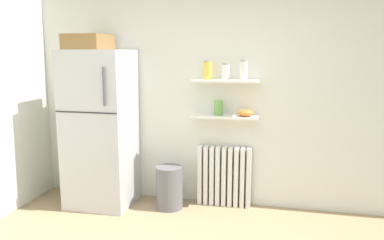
{
  "coord_description": "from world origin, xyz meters",
  "views": [
    {
      "loc": [
        0.66,
        -2.29,
        1.76
      ],
      "look_at": [
        -0.24,
        1.6,
        1.05
      ],
      "focal_mm": 35.88,
      "sensor_mm": 36.0,
      "label": 1
    }
  ],
  "objects_px": {
    "storage_jar_0": "(208,70)",
    "shelf_bowl": "(245,113)",
    "storage_jar_2": "(244,70)",
    "radiator": "(224,176)",
    "vase": "(218,108)",
    "refrigerator": "(100,126)",
    "trash_bin": "(169,187)",
    "storage_jar_1": "(225,71)"
  },
  "relations": [
    {
      "from": "refrigerator",
      "to": "trash_bin",
      "type": "distance_m",
      "value": 1.06
    },
    {
      "from": "storage_jar_0",
      "to": "storage_jar_1",
      "type": "distance_m",
      "value": 0.2
    },
    {
      "from": "refrigerator",
      "to": "shelf_bowl",
      "type": "height_order",
      "value": "refrigerator"
    },
    {
      "from": "storage_jar_1",
      "to": "refrigerator",
      "type": "bearing_deg",
      "value": -171.08
    },
    {
      "from": "storage_jar_0",
      "to": "vase",
      "type": "height_order",
      "value": "storage_jar_0"
    },
    {
      "from": "storage_jar_0",
      "to": "trash_bin",
      "type": "height_order",
      "value": "storage_jar_0"
    },
    {
      "from": "vase",
      "to": "storage_jar_1",
      "type": "bearing_deg",
      "value": 0.0
    },
    {
      "from": "vase",
      "to": "storage_jar_0",
      "type": "bearing_deg",
      "value": 180.0
    },
    {
      "from": "storage_jar_1",
      "to": "trash_bin",
      "type": "xyz_separation_m",
      "value": [
        -0.59,
        -0.19,
        -1.31
      ]
    },
    {
      "from": "radiator",
      "to": "vase",
      "type": "xyz_separation_m",
      "value": [
        -0.08,
        -0.03,
        0.8
      ]
    },
    {
      "from": "radiator",
      "to": "shelf_bowl",
      "type": "bearing_deg",
      "value": -7.55
    },
    {
      "from": "storage_jar_0",
      "to": "shelf_bowl",
      "type": "bearing_deg",
      "value": 0.0
    },
    {
      "from": "trash_bin",
      "to": "storage_jar_2",
      "type": "bearing_deg",
      "value": 13.74
    },
    {
      "from": "radiator",
      "to": "storage_jar_0",
      "type": "bearing_deg",
      "value": -171.38
    },
    {
      "from": "shelf_bowl",
      "to": "storage_jar_1",
      "type": "bearing_deg",
      "value": 180.0
    },
    {
      "from": "radiator",
      "to": "storage_jar_2",
      "type": "bearing_deg",
      "value": -8.62
    },
    {
      "from": "storage_jar_2",
      "to": "trash_bin",
      "type": "distance_m",
      "value": 1.56
    },
    {
      "from": "refrigerator",
      "to": "storage_jar_2",
      "type": "height_order",
      "value": "refrigerator"
    },
    {
      "from": "storage_jar_2",
      "to": "shelf_bowl",
      "type": "bearing_deg",
      "value": 0.0
    },
    {
      "from": "vase",
      "to": "shelf_bowl",
      "type": "xyz_separation_m",
      "value": [
        0.3,
        0.0,
        -0.05
      ]
    },
    {
      "from": "storage_jar_1",
      "to": "vase",
      "type": "distance_m",
      "value": 0.41
    },
    {
      "from": "radiator",
      "to": "vase",
      "type": "bearing_deg",
      "value": -158.37
    },
    {
      "from": "refrigerator",
      "to": "trash_bin",
      "type": "height_order",
      "value": "refrigerator"
    },
    {
      "from": "radiator",
      "to": "storage_jar_1",
      "type": "xyz_separation_m",
      "value": [
        0.0,
        -0.03,
        1.2
      ]
    },
    {
      "from": "storage_jar_1",
      "to": "storage_jar_2",
      "type": "height_order",
      "value": "storage_jar_2"
    },
    {
      "from": "trash_bin",
      "to": "vase",
      "type": "bearing_deg",
      "value": 20.49
    },
    {
      "from": "refrigerator",
      "to": "shelf_bowl",
      "type": "relative_size",
      "value": 11.44
    },
    {
      "from": "refrigerator",
      "to": "storage_jar_0",
      "type": "relative_size",
      "value": 9.33
    },
    {
      "from": "storage_jar_0",
      "to": "storage_jar_1",
      "type": "relative_size",
      "value": 1.15
    },
    {
      "from": "storage_jar_0",
      "to": "storage_jar_1",
      "type": "height_order",
      "value": "storage_jar_0"
    },
    {
      "from": "trash_bin",
      "to": "refrigerator",
      "type": "bearing_deg",
      "value": -178.13
    },
    {
      "from": "storage_jar_0",
      "to": "trash_bin",
      "type": "xyz_separation_m",
      "value": [
        -0.4,
        -0.19,
        -1.32
      ]
    },
    {
      "from": "refrigerator",
      "to": "storage_jar_2",
      "type": "bearing_deg",
      "value": 7.83
    },
    {
      "from": "radiator",
      "to": "trash_bin",
      "type": "height_order",
      "value": "radiator"
    },
    {
      "from": "refrigerator",
      "to": "storage_jar_1",
      "type": "xyz_separation_m",
      "value": [
        1.4,
        0.22,
        0.62
      ]
    },
    {
      "from": "refrigerator",
      "to": "vase",
      "type": "xyz_separation_m",
      "value": [
        1.33,
        0.22,
        0.22
      ]
    },
    {
      "from": "vase",
      "to": "shelf_bowl",
      "type": "distance_m",
      "value": 0.31
    },
    {
      "from": "refrigerator",
      "to": "radiator",
      "type": "bearing_deg",
      "value": 10.12
    },
    {
      "from": "storage_jar_2",
      "to": "shelf_bowl",
      "type": "height_order",
      "value": "storage_jar_2"
    },
    {
      "from": "vase",
      "to": "trash_bin",
      "type": "distance_m",
      "value": 1.06
    },
    {
      "from": "radiator",
      "to": "trash_bin",
      "type": "xyz_separation_m",
      "value": [
        -0.59,
        -0.22,
        -0.1
      ]
    },
    {
      "from": "storage_jar_0",
      "to": "storage_jar_2",
      "type": "relative_size",
      "value": 0.96
    }
  ]
}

